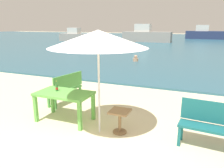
{
  "coord_description": "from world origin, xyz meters",
  "views": [
    {
      "loc": [
        1.97,
        -3.15,
        2.41
      ],
      "look_at": [
        -0.58,
        3.0,
        0.6
      ],
      "focal_mm": 35.33,
      "sensor_mm": 36.0,
      "label": 1
    }
  ],
  "objects_px": {
    "boat_ferry": "(205,34)",
    "swimmer_person": "(136,59)",
    "picnic_table_green": "(64,97)",
    "bench_teal_center": "(211,123)",
    "boat_sailboat": "(146,35)",
    "bench_green_left": "(66,87)",
    "boat_cargo_ship": "(77,36)",
    "side_table_wood": "(120,118)",
    "beer_bottle_amber": "(57,87)",
    "patio_umbrella": "(98,39)"
  },
  "relations": [
    {
      "from": "boat_ferry",
      "to": "swimmer_person",
      "type": "bearing_deg",
      "value": -98.62
    },
    {
      "from": "picnic_table_green",
      "to": "bench_teal_center",
      "type": "relative_size",
      "value": 1.14
    },
    {
      "from": "picnic_table_green",
      "to": "boat_sailboat",
      "type": "xyz_separation_m",
      "value": [
        -4.34,
        25.93,
        0.29
      ]
    },
    {
      "from": "swimmer_person",
      "to": "boat_sailboat",
      "type": "relative_size",
      "value": 0.06
    },
    {
      "from": "bench_green_left",
      "to": "boat_cargo_ship",
      "type": "distance_m",
      "value": 25.49
    },
    {
      "from": "boat_sailboat",
      "to": "boat_cargo_ship",
      "type": "relative_size",
      "value": 1.28
    },
    {
      "from": "bench_green_left",
      "to": "boat_ferry",
      "type": "height_order",
      "value": "boat_ferry"
    },
    {
      "from": "picnic_table_green",
      "to": "boat_cargo_ship",
      "type": "xyz_separation_m",
      "value": [
        -13.65,
        23.04,
        0.1
      ]
    },
    {
      "from": "picnic_table_green",
      "to": "bench_teal_center",
      "type": "xyz_separation_m",
      "value": [
        3.41,
        0.0,
        -0.11
      ]
    },
    {
      "from": "side_table_wood",
      "to": "boat_ferry",
      "type": "xyz_separation_m",
      "value": [
        1.53,
        35.63,
        0.53
      ]
    },
    {
      "from": "boat_sailboat",
      "to": "boat_cargo_ship",
      "type": "bearing_deg",
      "value": -162.73
    },
    {
      "from": "side_table_wood",
      "to": "bench_teal_center",
      "type": "height_order",
      "value": "bench_teal_center"
    },
    {
      "from": "side_table_wood",
      "to": "beer_bottle_amber",
      "type": "bearing_deg",
      "value": 176.17
    },
    {
      "from": "beer_bottle_amber",
      "to": "bench_teal_center",
      "type": "bearing_deg",
      "value": -0.54
    },
    {
      "from": "boat_sailboat",
      "to": "boat_ferry",
      "type": "bearing_deg",
      "value": 52.42
    },
    {
      "from": "side_table_wood",
      "to": "swimmer_person",
      "type": "bearing_deg",
      "value": 104.46
    },
    {
      "from": "picnic_table_green",
      "to": "bench_green_left",
      "type": "height_order",
      "value": "bench_green_left"
    },
    {
      "from": "bench_teal_center",
      "to": "boat_cargo_ship",
      "type": "distance_m",
      "value": 28.67
    },
    {
      "from": "beer_bottle_amber",
      "to": "boat_ferry",
      "type": "xyz_separation_m",
      "value": [
        3.3,
        35.51,
        0.03
      ]
    },
    {
      "from": "beer_bottle_amber",
      "to": "boat_ferry",
      "type": "bearing_deg",
      "value": 84.69
    },
    {
      "from": "beer_bottle_amber",
      "to": "boat_ferry",
      "type": "distance_m",
      "value": 35.67
    },
    {
      "from": "boat_cargo_ship",
      "to": "picnic_table_green",
      "type": "bearing_deg",
      "value": -59.35
    },
    {
      "from": "boat_ferry",
      "to": "picnic_table_green",
      "type": "bearing_deg",
      "value": -94.93
    },
    {
      "from": "picnic_table_green",
      "to": "boat_ferry",
      "type": "height_order",
      "value": "boat_ferry"
    },
    {
      "from": "boat_ferry",
      "to": "boat_cargo_ship",
      "type": "bearing_deg",
      "value": -143.18
    },
    {
      "from": "boat_sailboat",
      "to": "boat_cargo_ship",
      "type": "distance_m",
      "value": 9.76
    },
    {
      "from": "side_table_wood",
      "to": "boat_cargo_ship",
      "type": "xyz_separation_m",
      "value": [
        -15.18,
        23.12,
        0.4
      ]
    },
    {
      "from": "bench_green_left",
      "to": "boat_sailboat",
      "type": "height_order",
      "value": "boat_sailboat"
    },
    {
      "from": "bench_teal_center",
      "to": "boat_ferry",
      "type": "height_order",
      "value": "boat_ferry"
    },
    {
      "from": "patio_umbrella",
      "to": "boat_cargo_ship",
      "type": "bearing_deg",
      "value": 122.36
    },
    {
      "from": "bench_teal_center",
      "to": "swimmer_person",
      "type": "distance_m",
      "value": 10.32
    },
    {
      "from": "boat_ferry",
      "to": "boat_cargo_ship",
      "type": "xyz_separation_m",
      "value": [
        -16.72,
        -12.51,
        -0.13
      ]
    },
    {
      "from": "swimmer_person",
      "to": "boat_ferry",
      "type": "height_order",
      "value": "boat_ferry"
    },
    {
      "from": "side_table_wood",
      "to": "bench_teal_center",
      "type": "bearing_deg",
      "value": 2.55
    },
    {
      "from": "beer_bottle_amber",
      "to": "bench_green_left",
      "type": "bearing_deg",
      "value": 112.54
    },
    {
      "from": "beer_bottle_amber",
      "to": "bench_green_left",
      "type": "distance_m",
      "value": 1.18
    },
    {
      "from": "bench_teal_center",
      "to": "bench_green_left",
      "type": "xyz_separation_m",
      "value": [
        -4.09,
        1.09,
        0.0
      ]
    },
    {
      "from": "bench_green_left",
      "to": "beer_bottle_amber",
      "type": "bearing_deg",
      "value": -67.46
    },
    {
      "from": "beer_bottle_amber",
      "to": "swimmer_person",
      "type": "relative_size",
      "value": 0.65
    },
    {
      "from": "beer_bottle_amber",
      "to": "bench_teal_center",
      "type": "xyz_separation_m",
      "value": [
        3.65,
        -0.03,
        -0.31
      ]
    },
    {
      "from": "picnic_table_green",
      "to": "side_table_wood",
      "type": "distance_m",
      "value": 1.56
    },
    {
      "from": "bench_teal_center",
      "to": "beer_bottle_amber",
      "type": "bearing_deg",
      "value": 179.46
    },
    {
      "from": "bench_teal_center",
      "to": "swimmer_person",
      "type": "xyz_separation_m",
      "value": [
        -4.32,
        9.37,
        -0.3
      ]
    },
    {
      "from": "patio_umbrella",
      "to": "bench_green_left",
      "type": "height_order",
      "value": "patio_umbrella"
    },
    {
      "from": "patio_umbrella",
      "to": "bench_green_left",
      "type": "relative_size",
      "value": 1.85
    },
    {
      "from": "patio_umbrella",
      "to": "boat_cargo_ship",
      "type": "height_order",
      "value": "patio_umbrella"
    },
    {
      "from": "swimmer_person",
      "to": "boat_ferry",
      "type": "distance_m",
      "value": 26.49
    },
    {
      "from": "beer_bottle_amber",
      "to": "swimmer_person",
      "type": "distance_m",
      "value": 9.38
    },
    {
      "from": "picnic_table_green",
      "to": "swimmer_person",
      "type": "bearing_deg",
      "value": 95.53
    },
    {
      "from": "picnic_table_green",
      "to": "bench_teal_center",
      "type": "bearing_deg",
      "value": 0.07
    }
  ]
}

